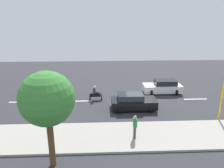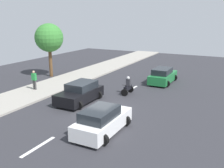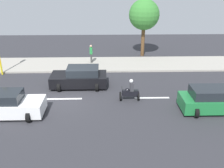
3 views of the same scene
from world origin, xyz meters
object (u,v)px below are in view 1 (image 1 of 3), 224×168
pedestrian_near_signal (135,126)px  traffic_light_corner (224,87)px  motorcycle (96,94)px  car_black (133,102)px  street_tree_north (47,99)px  car_white (163,87)px  car_green (50,89)px

pedestrian_near_signal → traffic_light_corner: bearing=108.6°
motorcycle → traffic_light_corner: (5.14, 10.38, 2.29)m
car_black → pedestrian_near_signal: (5.22, -0.60, 0.35)m
motorcycle → street_tree_north: (10.16, -2.23, 3.51)m
traffic_light_corner → car_white: bearing=-157.4°
car_green → traffic_light_corner: bearing=66.6°
car_black → pedestrian_near_signal: bearing=-6.6°
motorcycle → pedestrian_near_signal: pedestrian_near_signal is taller
car_green → street_tree_north: street_tree_north is taller
car_black → street_tree_north: bearing=-36.7°
car_black → traffic_light_corner: traffic_light_corner is taller
car_green → car_black: same height
car_black → traffic_light_corner: bearing=68.3°
car_green → car_white: same height
car_white → traffic_light_corner: bearing=22.6°
car_green → car_white: (-0.26, 12.52, -0.00)m
car_black → street_tree_north: 10.26m
car_green → pedestrian_near_signal: pedestrian_near_signal is taller
motorcycle → traffic_light_corner: size_ratio=0.34×
motorcycle → street_tree_north: bearing=-12.4°
car_white → street_tree_north: 15.79m
motorcycle → street_tree_north: 10.98m
car_green → car_black: size_ratio=1.01×
car_white → pedestrian_near_signal: pedestrian_near_signal is taller
pedestrian_near_signal → car_black: bearing=173.4°
car_black → motorcycle: bearing=-124.3°
pedestrian_near_signal → car_white: bearing=154.2°
car_black → street_tree_north: street_tree_north is taller
motorcycle → pedestrian_near_signal: (7.63, 2.95, 0.42)m
pedestrian_near_signal → motorcycle: bearing=-158.9°
pedestrian_near_signal → street_tree_north: size_ratio=0.30×
traffic_light_corner → car_black: bearing=-111.7°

